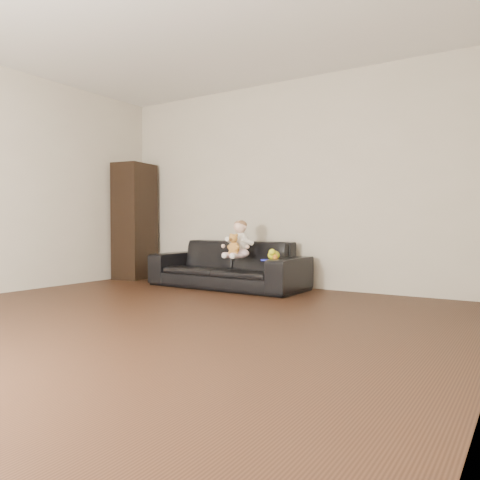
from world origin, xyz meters
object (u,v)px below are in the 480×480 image
Objects in this scene: sofa at (227,264)px; toy_blue_disc at (265,260)px; toy_green at (274,255)px; cabinet at (135,221)px; toy_rattle at (275,258)px; baby at (239,242)px; teddy_bear at (234,245)px.

toy_blue_disc is at bearing -18.88° from sofa.
sofa is 12.47× the size of toy_green.
cabinet reaches higher than toy_blue_disc.
toy_blue_disc is at bearing -142.23° from toy_rattle.
toy_blue_disc is (2.39, -0.35, -0.44)m from cabinet.
teddy_bear is at bearing -73.77° from baby.
toy_rattle is at bearing -49.13° from toy_green.
cabinet is 27.81× the size of toy_rattle.
toy_rattle is at bearing -12.09° from sofa.
teddy_bear is at bearing -18.81° from cabinet.
toy_blue_disc is at bearing -17.12° from cabinet.
sofa is 4.36× the size of baby.
toy_rattle is at bearing -15.27° from cabinet.
sofa is at bearing 159.78° from toy_blue_disc.
toy_blue_disc is at bearing 9.77° from teddy_bear.
toy_green is (2.42, -0.22, -0.39)m from cabinet.
toy_blue_disc is (0.69, -0.25, 0.10)m from sofa.
toy_blue_disc is at bearing -6.07° from baby.
baby is 4.27× the size of toy_blue_disc.
toy_green is at bearing 130.87° from toy_rattle.
teddy_bear reaches higher than toy_rattle.
baby is 0.50m from toy_blue_disc.
toy_blue_disc is (0.43, -0.00, -0.16)m from teddy_bear.
cabinet is at bearing -179.78° from teddy_bear.
toy_rattle is (2.47, -0.29, -0.42)m from cabinet.
teddy_bear is 0.50m from toy_green.
toy_rattle is 0.56× the size of toy_blue_disc.
baby reaches higher than toy_rattle.
cabinet is 2.53m from toy_rattle.
toy_rattle is at bearing 37.77° from toy_blue_disc.
toy_blue_disc is (-0.09, -0.07, -0.02)m from toy_rattle.
baby is 7.64× the size of toy_rattle.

